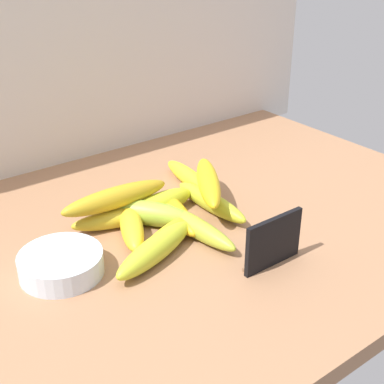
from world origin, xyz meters
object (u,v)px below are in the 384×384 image
Objects in this scene: banana_8 at (178,214)px; banana_10 at (208,182)px; chalkboard_sign at (273,243)px; banana_3 at (119,218)px; banana_7 at (211,202)px; banana_11 at (115,198)px; banana_2 at (158,205)px; banana_6 at (165,239)px; banana_5 at (190,178)px; banana_4 at (147,213)px; banana_1 at (156,249)px; banana_0 at (192,225)px; fruit_bowl at (62,265)px; banana_9 at (132,227)px.

banana_10 reaches higher than banana_8.
chalkboard_sign is 0.65× the size of banana_3.
banana_8 is (-7.41, 0.05, -0.05)cm from banana_7.
banana_3 is 0.84× the size of banana_11.
banana_6 is (-5.23, -9.56, -0.41)cm from banana_2.
banana_3 is 20.30cm from banana_5.
banana_6 is (-1.90, -8.13, -0.49)cm from banana_4.
banana_6 is at bearing 32.86° from banana_1.
banana_3 is 0.87× the size of banana_10.
banana_3 is at bearing 103.06° from banana_6.
banana_10 reaches higher than banana_5.
banana_0 reaches higher than banana_8.
banana_3 is 0.95× the size of banana_5.
fruit_bowl is 0.64× the size of banana_11.
banana_2 is at bearing -6.42° from banana_3.
banana_2 is (21.87, 6.50, 0.37)cm from fruit_bowl.
banana_9 is (-9.07, 0.84, 0.23)cm from banana_8.
banana_2 is 0.95× the size of banana_6.
banana_8 is 1.03× the size of banana_9.
banana_2 is 0.82× the size of banana_7.
banana_7 is (16.37, -5.15, 0.07)cm from banana_3.
chalkboard_sign is at bearing -68.71° from banana_4.
fruit_bowl is 0.62× the size of banana_0.
banana_1 reaches higher than fruit_bowl.
banana_5 is at bearing 72.36° from banana_10.
chalkboard_sign is 19.74cm from banana_7.
banana_10 is (14.06, 6.23, 3.70)cm from banana_6.
banana_5 is at bearing 42.84° from banana_6.
banana_9 reaches higher than banana_7.
fruit_bowl is 0.84× the size of banana_2.
fruit_bowl is 0.72× the size of banana_5.
banana_5 is (33.78, 12.82, -0.08)cm from fruit_bowl.
banana_5 is at bearing 73.32° from banana_7.
banana_4 reaches higher than fruit_bowl.
banana_10 is 0.97× the size of banana_11.
banana_9 is at bearing 176.93° from banana_7.
fruit_bowl is 36.13cm from banana_5.
banana_11 reaches higher than banana_2.
banana_3 is 1.12× the size of banana_9.
banana_0 is at bearing -145.43° from banana_10.
banana_4 is 1.09× the size of banana_9.
fruit_bowl is 16.93cm from banana_6.
banana_1 is at bearing -142.82° from banana_8.
fruit_bowl is 0.83× the size of banana_8.
fruit_bowl is 0.69× the size of banana_7.
banana_9 is 16.95cm from banana_10.
banana_10 is at bearing -20.66° from banana_2.
banana_7 is (-3.18, -10.61, 0.07)cm from banana_5.
banana_6 is 12.17cm from banana_11.
banana_11 reaches higher than banana_4.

